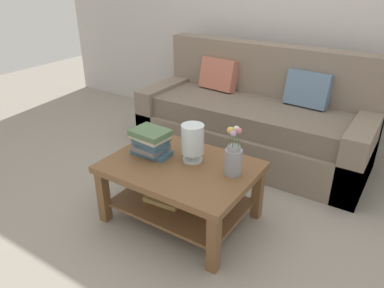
{
  "coord_description": "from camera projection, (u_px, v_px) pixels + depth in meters",
  "views": [
    {
      "loc": [
        1.3,
        -2.21,
        1.75
      ],
      "look_at": [
        -0.02,
        -0.19,
        0.57
      ],
      "focal_mm": 34.21,
      "sensor_mm": 36.0,
      "label": 1
    }
  ],
  "objects": [
    {
      "name": "glass_hurricane_vase",
      "position": [
        193.0,
        140.0,
        2.59
      ],
      "size": [
        0.16,
        0.16,
        0.28
      ],
      "color": "silver",
      "rests_on": "coffee_table"
    },
    {
      "name": "ground_plane",
      "position": [
        206.0,
        197.0,
        3.07
      ],
      "size": [
        10.0,
        10.0,
        0.0
      ],
      "primitive_type": "plane",
      "color": "gray"
    },
    {
      "name": "flower_pitcher",
      "position": [
        233.0,
        158.0,
        2.44
      ],
      "size": [
        0.12,
        0.12,
        0.35
      ],
      "color": "gray",
      "rests_on": "coffee_table"
    },
    {
      "name": "book_stack_main",
      "position": [
        151.0,
        142.0,
        2.7
      ],
      "size": [
        0.3,
        0.23,
        0.2
      ],
      "color": "#3D6075",
      "rests_on": "coffee_table"
    },
    {
      "name": "couch",
      "position": [
        254.0,
        120.0,
        3.64
      ],
      "size": [
        2.22,
        0.9,
        1.06
      ],
      "color": "#7A6B5B",
      "rests_on": "ground"
    },
    {
      "name": "coffee_table",
      "position": [
        180.0,
        180.0,
        2.67
      ],
      "size": [
        1.05,
        0.77,
        0.47
      ],
      "color": "brown",
      "rests_on": "ground"
    },
    {
      "name": "back_wall",
      "position": [
        292.0,
        9.0,
        3.71
      ],
      "size": [
        6.4,
        0.12,
        2.7
      ],
      "primitive_type": "cube",
      "color": "#BCB7B2",
      "rests_on": "ground"
    }
  ]
}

